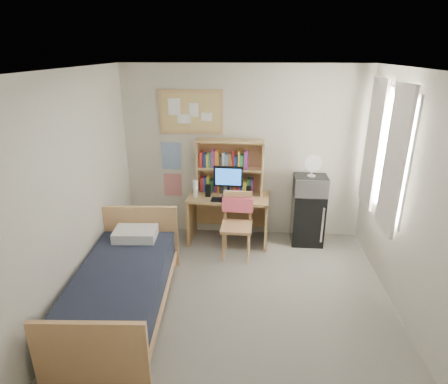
# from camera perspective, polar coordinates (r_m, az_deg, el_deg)

# --- Properties ---
(floor) EXTENTS (3.60, 4.20, 0.02)m
(floor) POSITION_cam_1_polar(r_m,az_deg,el_deg) (4.38, 2.00, -18.63)
(floor) COLOR gray
(floor) RESTS_ON ground
(ceiling) EXTENTS (3.60, 4.20, 0.02)m
(ceiling) POSITION_cam_1_polar(r_m,az_deg,el_deg) (3.38, 2.58, 17.92)
(ceiling) COLOR white
(ceiling) RESTS_ON wall_back
(wall_back) EXTENTS (3.60, 0.04, 2.60)m
(wall_back) POSITION_cam_1_polar(r_m,az_deg,el_deg) (5.67, 2.98, 5.82)
(wall_back) COLOR beige
(wall_back) RESTS_ON floor
(wall_left) EXTENTS (0.04, 4.20, 2.60)m
(wall_left) POSITION_cam_1_polar(r_m,az_deg,el_deg) (4.14, -23.51, -1.79)
(wall_left) COLOR beige
(wall_left) RESTS_ON floor
(wall_right) EXTENTS (0.04, 4.20, 2.60)m
(wall_right) POSITION_cam_1_polar(r_m,az_deg,el_deg) (4.06, 28.61, -3.11)
(wall_right) COLOR beige
(wall_right) RESTS_ON floor
(window_unit) EXTENTS (0.10, 1.40, 1.70)m
(window_unit) POSITION_cam_1_polar(r_m,az_deg,el_deg) (5.00, 23.37, 5.61)
(window_unit) COLOR white
(window_unit) RESTS_ON wall_right
(curtain_left) EXTENTS (0.04, 0.55, 1.70)m
(curtain_left) POSITION_cam_1_polar(r_m,az_deg,el_deg) (4.63, 24.53, 4.30)
(curtain_left) COLOR silver
(curtain_left) RESTS_ON wall_right
(curtain_right) EXTENTS (0.04, 0.55, 1.70)m
(curtain_right) POSITION_cam_1_polar(r_m,az_deg,el_deg) (5.36, 21.76, 6.78)
(curtain_right) COLOR silver
(curtain_right) RESTS_ON wall_right
(bulletin_board) EXTENTS (0.94, 0.03, 0.64)m
(bulletin_board) POSITION_cam_1_polar(r_m,az_deg,el_deg) (5.59, -5.10, 12.05)
(bulletin_board) COLOR tan
(bulletin_board) RESTS_ON wall_back
(poster_wave) EXTENTS (0.30, 0.01, 0.42)m
(poster_wave) POSITION_cam_1_polar(r_m,az_deg,el_deg) (5.80, -8.02, 5.47)
(poster_wave) COLOR #2B5EAC
(poster_wave) RESTS_ON wall_back
(poster_japan) EXTENTS (0.28, 0.01, 0.36)m
(poster_japan) POSITION_cam_1_polar(r_m,az_deg,el_deg) (5.94, -7.79, 1.09)
(poster_japan) COLOR red
(poster_japan) RESTS_ON wall_back
(desk) EXTENTS (1.22, 0.66, 0.74)m
(desk) POSITION_cam_1_polar(r_m,az_deg,el_deg) (5.70, 0.71, -4.04)
(desk) COLOR tan
(desk) RESTS_ON floor
(desk_chair) EXTENTS (0.48, 0.48, 0.93)m
(desk_chair) POSITION_cam_1_polar(r_m,az_deg,el_deg) (5.24, 1.94, -5.26)
(desk_chair) COLOR tan
(desk_chair) RESTS_ON floor
(mini_fridge) EXTENTS (0.47, 0.47, 0.79)m
(mini_fridge) POSITION_cam_1_polar(r_m,az_deg,el_deg) (5.80, 12.59, -3.85)
(mini_fridge) COLOR black
(mini_fridge) RESTS_ON floor
(bed) EXTENTS (1.07, 1.98, 0.53)m
(bed) POSITION_cam_1_polar(r_m,az_deg,el_deg) (4.43, -15.28, -14.42)
(bed) COLOR black
(bed) RESTS_ON floor
(hutch) EXTENTS (1.00, 0.31, 0.81)m
(hutch) POSITION_cam_1_polar(r_m,az_deg,el_deg) (5.56, 0.93, 3.88)
(hutch) COLOR tan
(hutch) RESTS_ON desk
(monitor) EXTENTS (0.43, 0.06, 0.45)m
(monitor) POSITION_cam_1_polar(r_m,az_deg,el_deg) (5.42, 0.66, 1.42)
(monitor) COLOR black
(monitor) RESTS_ON desk
(keyboard) EXTENTS (0.46, 0.17, 0.02)m
(keyboard) POSITION_cam_1_polar(r_m,az_deg,el_deg) (5.36, 0.47, -1.24)
(keyboard) COLOR black
(keyboard) RESTS_ON desk
(speaker_left) EXTENTS (0.08, 0.08, 0.18)m
(speaker_left) POSITION_cam_1_polar(r_m,az_deg,el_deg) (5.51, -2.44, 0.20)
(speaker_left) COLOR black
(speaker_left) RESTS_ON desk
(speaker_right) EXTENTS (0.08, 0.08, 0.18)m
(speaker_right) POSITION_cam_1_polar(r_m,az_deg,el_deg) (5.44, 3.80, -0.08)
(speaker_right) COLOR black
(speaker_right) RESTS_ON desk
(water_bottle) EXTENTS (0.08, 0.08, 0.25)m
(water_bottle) POSITION_cam_1_polar(r_m,az_deg,el_deg) (5.49, -4.37, 0.53)
(water_bottle) COLOR white
(water_bottle) RESTS_ON desk
(hoodie) EXTENTS (0.44, 0.15, 0.21)m
(hoodie) POSITION_cam_1_polar(r_m,az_deg,el_deg) (5.31, 2.12, -1.83)
(hoodie) COLOR #FF6176
(hoodie) RESTS_ON desk_chair
(microwave) EXTENTS (0.48, 0.37, 0.27)m
(microwave) POSITION_cam_1_polar(r_m,az_deg,el_deg) (5.58, 13.04, 1.02)
(microwave) COLOR silver
(microwave) RESTS_ON mini_fridge
(desk_fan) EXTENTS (0.24, 0.24, 0.30)m
(desk_fan) POSITION_cam_1_polar(r_m,az_deg,el_deg) (5.50, 13.28, 3.82)
(desk_fan) COLOR white
(desk_fan) RESTS_ON microwave
(pillow) EXTENTS (0.54, 0.40, 0.13)m
(pillow) POSITION_cam_1_polar(r_m,az_deg,el_deg) (4.89, -13.35, -6.23)
(pillow) COLOR white
(pillow) RESTS_ON bed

